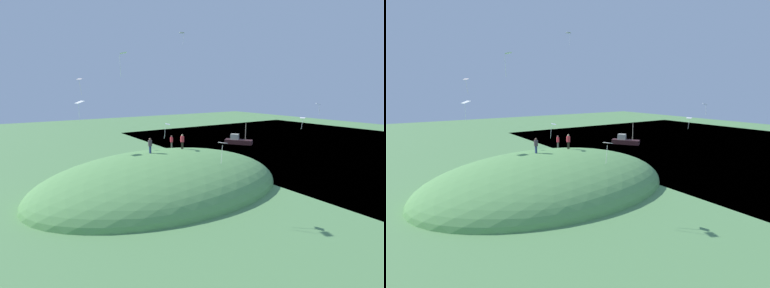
# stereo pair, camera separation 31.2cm
# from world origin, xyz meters

# --- Properties ---
(ground_plane) EXTENTS (160.00, 160.00, 0.00)m
(ground_plane) POSITION_xyz_m (0.00, 0.00, 0.00)
(ground_plane) COLOR #588C50
(lake_water) EXTENTS (59.40, 80.00, 0.40)m
(lake_water) POSITION_xyz_m (-34.11, 0.00, -0.20)
(lake_water) COLOR navy
(lake_water) RESTS_ON ground_plane
(grass_hill) EXTENTS (29.39, 20.19, 7.81)m
(grass_hill) POSITION_xyz_m (6.53, 3.25, 0.00)
(grass_hill) COLOR #5E9852
(grass_hill) RESTS_ON ground_plane
(boat_on_lake) EXTENTS (4.56, 5.46, 4.34)m
(boat_on_lake) POSITION_xyz_m (-18.74, -11.73, 0.67)
(boat_on_lake) COLOR #33191B
(boat_on_lake) RESTS_ON lake_water
(person_on_hilltop) EXTENTS (0.54, 0.54, 1.74)m
(person_on_hilltop) POSITION_xyz_m (7.73, 2.39, 4.97)
(person_on_hilltop) COLOR navy
(person_on_hilltop) RESTS_ON grass_hill
(person_near_shore) EXTENTS (0.50, 0.50, 1.75)m
(person_near_shore) POSITION_xyz_m (2.31, -2.18, 4.20)
(person_near_shore) COLOR #393A35
(person_near_shore) RESTS_ON grass_hill
(person_watching_kites) EXTENTS (0.65, 0.65, 1.82)m
(person_watching_kites) POSITION_xyz_m (3.04, 1.74, 4.88)
(person_watching_kites) COLOR black
(person_watching_kites) RESTS_ON grass_hill
(kite_0) EXTENTS (0.76, 0.77, 2.00)m
(kite_0) POSITION_xyz_m (12.74, -6.80, 12.06)
(kite_0) COLOR white
(kite_1) EXTENTS (0.87, 0.98, 1.84)m
(kite_1) POSITION_xyz_m (4.64, 0.88, 6.72)
(kite_1) COLOR white
(kite_2) EXTENTS (0.69, 0.79, 1.57)m
(kite_2) POSITION_xyz_m (-11.78, 8.03, 7.17)
(kite_2) COLOR white
(kite_3) EXTENTS (0.69, 0.82, 1.76)m
(kite_3) POSITION_xyz_m (6.46, 13.59, 6.50)
(kite_3) COLOR silver
(kite_4) EXTENTS (0.93, 1.27, 2.37)m
(kite_4) POSITION_xyz_m (13.77, -3.21, 9.48)
(kite_4) COLOR white
(kite_5) EXTENTS (0.78, 0.92, 2.02)m
(kite_5) POSITION_xyz_m (12.55, 7.66, 13.86)
(kite_5) COLOR white
(kite_6) EXTENTS (0.76, 0.55, 1.76)m
(kite_6) POSITION_xyz_m (-1.66, -5.68, 18.88)
(kite_6) COLOR white
(kite_7) EXTENTS (0.86, 0.85, 1.49)m
(kite_7) POSITION_xyz_m (-13.09, 9.31, 9.05)
(kite_7) COLOR white
(mooring_post) EXTENTS (0.14, 0.14, 1.09)m
(mooring_post) POSITION_xyz_m (-4.67, -5.57, 0.54)
(mooring_post) COLOR #503936
(mooring_post) RESTS_ON ground_plane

